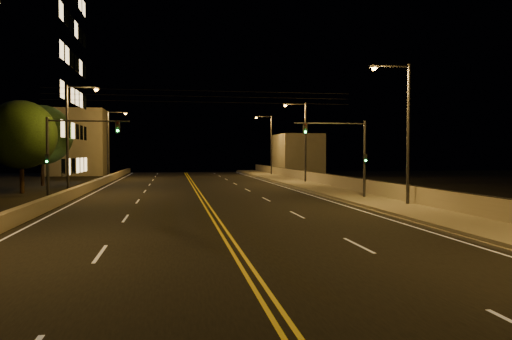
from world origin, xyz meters
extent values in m
cube|color=black|center=(0.00, 20.00, 0.01)|extent=(18.00, 120.00, 0.02)
cube|color=gray|center=(10.80, 20.00, 0.15)|extent=(3.60, 120.00, 0.30)
cube|color=gray|center=(8.93, 20.00, 0.07)|extent=(0.14, 120.00, 0.15)
cube|color=gray|center=(12.45, 20.00, 0.80)|extent=(0.30, 120.00, 1.00)
cube|color=gray|center=(-9.38, 20.00, 0.38)|extent=(0.45, 120.00, 0.76)
cube|color=gray|center=(16.50, 66.97, 3.06)|extent=(6.00, 10.00, 6.12)
cube|color=gray|center=(-16.00, 71.43, 4.89)|extent=(8.00, 8.00, 9.78)
cylinder|color=black|center=(12.45, 20.00, 1.33)|extent=(0.06, 120.00, 0.06)
cube|color=silver|center=(-8.60, 20.00, 0.02)|extent=(0.12, 116.00, 0.00)
cube|color=silver|center=(8.60, 20.00, 0.02)|extent=(0.12, 116.00, 0.00)
cube|color=gold|center=(-0.15, 20.00, 0.02)|extent=(0.12, 116.00, 0.00)
cube|color=gold|center=(0.15, 20.00, 0.02)|extent=(0.12, 116.00, 0.00)
cube|color=silver|center=(-4.50, 10.50, 0.02)|extent=(0.12, 3.00, 0.00)
cube|color=silver|center=(-4.50, 19.50, 0.02)|extent=(0.12, 3.00, 0.00)
cube|color=silver|center=(-4.50, 28.50, 0.02)|extent=(0.12, 3.00, 0.00)
cube|color=silver|center=(-4.50, 37.50, 0.02)|extent=(0.12, 3.00, 0.00)
cube|color=silver|center=(-4.50, 46.50, 0.02)|extent=(0.12, 3.00, 0.00)
cube|color=silver|center=(-4.50, 55.50, 0.02)|extent=(0.12, 3.00, 0.00)
cube|color=silver|center=(-4.50, 64.50, 0.02)|extent=(0.12, 3.00, 0.00)
cube|color=silver|center=(-4.50, 73.50, 0.02)|extent=(0.12, 3.00, 0.00)
cube|color=silver|center=(4.50, 10.50, 0.02)|extent=(0.12, 3.00, 0.00)
cube|color=silver|center=(4.50, 19.50, 0.02)|extent=(0.12, 3.00, 0.00)
cube|color=silver|center=(4.50, 28.50, 0.02)|extent=(0.12, 3.00, 0.00)
cube|color=silver|center=(4.50, 37.50, 0.02)|extent=(0.12, 3.00, 0.00)
cube|color=silver|center=(4.50, 46.50, 0.02)|extent=(0.12, 3.00, 0.00)
cube|color=silver|center=(4.50, 55.50, 0.02)|extent=(0.12, 3.00, 0.00)
cube|color=silver|center=(4.50, 64.50, 0.02)|extent=(0.12, 3.00, 0.00)
cube|color=silver|center=(4.50, 73.50, 0.02)|extent=(0.12, 3.00, 0.00)
cylinder|color=#2D2D33|center=(11.80, 21.36, 4.32)|extent=(0.20, 0.20, 8.64)
cylinder|color=#2D2D33|center=(10.70, 21.36, 8.49)|extent=(2.20, 0.12, 0.12)
cube|color=#2D2D33|center=(9.60, 21.36, 8.42)|extent=(0.50, 0.25, 0.14)
sphere|color=#FF9E2D|center=(9.60, 21.36, 8.32)|extent=(0.28, 0.28, 0.28)
cylinder|color=#2D2D33|center=(11.80, 44.74, 4.32)|extent=(0.20, 0.20, 8.64)
cylinder|color=#2D2D33|center=(10.70, 44.74, 8.49)|extent=(2.20, 0.12, 0.12)
cube|color=#2D2D33|center=(9.60, 44.74, 8.42)|extent=(0.50, 0.25, 0.14)
sphere|color=#FF9E2D|center=(9.60, 44.74, 8.32)|extent=(0.28, 0.28, 0.28)
cylinder|color=#2D2D33|center=(11.80, 63.20, 4.32)|extent=(0.20, 0.20, 8.64)
cylinder|color=#2D2D33|center=(10.70, 63.20, 8.49)|extent=(2.20, 0.12, 0.12)
cube|color=#2D2D33|center=(9.60, 63.20, 8.42)|extent=(0.50, 0.25, 0.14)
sphere|color=#FF9E2D|center=(9.60, 63.20, 8.32)|extent=(0.28, 0.28, 0.28)
cylinder|color=#2D2D33|center=(-10.20, 34.24, 4.32)|extent=(0.20, 0.20, 8.64)
cylinder|color=#2D2D33|center=(-9.10, 34.24, 8.49)|extent=(2.20, 0.12, 0.12)
cube|color=#2D2D33|center=(-8.00, 34.24, 8.42)|extent=(0.50, 0.25, 0.14)
sphere|color=#FF9E2D|center=(-8.00, 34.24, 8.32)|extent=(0.28, 0.28, 0.28)
cylinder|color=#2D2D33|center=(-10.20, 58.92, 4.32)|extent=(0.20, 0.20, 8.64)
cylinder|color=#2D2D33|center=(-9.10, 58.92, 8.49)|extent=(2.20, 0.12, 0.12)
cube|color=#2D2D33|center=(-8.00, 58.92, 8.42)|extent=(0.50, 0.25, 0.14)
sphere|color=#FF9E2D|center=(-8.00, 58.92, 8.32)|extent=(0.28, 0.28, 0.28)
cylinder|color=#2D2D33|center=(11.00, 26.23, 2.78)|extent=(0.18, 0.18, 5.56)
cylinder|color=#2D2D33|center=(8.50, 26.23, 5.36)|extent=(5.00, 0.10, 0.10)
cube|color=black|center=(6.75, 26.23, 5.01)|extent=(0.28, 0.18, 0.80)
sphere|color=#19FF4C|center=(6.75, 26.12, 4.76)|extent=(0.14, 0.14, 0.14)
cube|color=black|center=(11.00, 26.08, 3.00)|extent=(0.22, 0.14, 0.55)
cylinder|color=#2D2D33|center=(-9.80, 26.23, 2.78)|extent=(0.18, 0.18, 5.56)
cylinder|color=#2D2D33|center=(-7.30, 26.23, 5.36)|extent=(5.00, 0.10, 0.10)
cube|color=black|center=(-5.55, 26.23, 5.01)|extent=(0.28, 0.18, 0.80)
sphere|color=#19FF4C|center=(-5.55, 26.12, 4.76)|extent=(0.14, 0.14, 0.14)
cube|color=black|center=(-9.80, 26.08, 3.00)|extent=(0.22, 0.14, 0.55)
cylinder|color=black|center=(0.00, 29.50, 7.00)|extent=(22.00, 0.03, 0.03)
cylinder|color=black|center=(0.00, 29.50, 7.40)|extent=(22.00, 0.03, 0.03)
cylinder|color=black|center=(0.00, 29.50, 7.80)|extent=(22.00, 0.03, 0.03)
cylinder|color=black|center=(-14.43, 37.27, 1.34)|extent=(0.36, 0.36, 2.69)
sphere|color=black|center=(-14.43, 37.27, 4.85)|extent=(5.67, 5.67, 5.67)
cylinder|color=black|center=(-15.16, 46.93, 1.43)|extent=(0.36, 0.36, 2.86)
sphere|color=black|center=(-15.16, 46.93, 5.17)|extent=(6.04, 6.04, 6.04)
camera|label=1|loc=(-2.11, -6.55, 3.37)|focal=35.00mm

